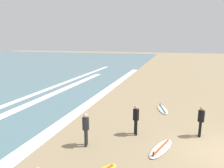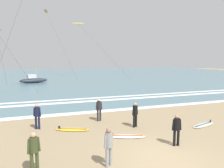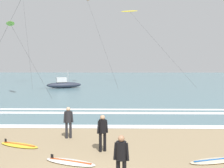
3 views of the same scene
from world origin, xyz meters
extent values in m
plane|color=#9E8763|center=(0.00, 0.00, 0.00)|extent=(160.00, 160.00, 0.00)
cube|color=white|center=(-1.81, 8.55, 0.01)|extent=(53.32, 0.90, 0.01)
cube|color=white|center=(0.53, 12.97, 0.01)|extent=(36.11, 0.84, 0.01)
cylinder|color=black|center=(1.41, 0.79, 0.41)|extent=(0.13, 0.13, 0.82)
cylinder|color=black|center=(1.22, 0.83, 0.41)|extent=(0.13, 0.13, 0.82)
cylinder|color=black|center=(1.31, 0.81, 1.11)|extent=(0.32, 0.32, 0.58)
cylinder|color=black|center=(1.50, 0.77, 1.08)|extent=(0.15, 0.11, 0.56)
cylinder|color=black|center=(1.13, 0.84, 1.08)|extent=(0.15, 0.11, 0.56)
sphere|color=#9E7051|center=(1.31, 0.81, 1.49)|extent=(0.21, 0.21, 0.21)
cylinder|color=#232328|center=(-1.18, 6.09, 0.41)|extent=(0.13, 0.13, 0.82)
cylinder|color=#232328|center=(-1.38, 6.05, 0.41)|extent=(0.13, 0.13, 0.82)
cylinder|color=#232328|center=(-1.28, 6.07, 1.11)|extent=(0.32, 0.32, 0.58)
cylinder|color=#232328|center=(-1.10, 6.11, 1.08)|extent=(0.15, 0.12, 0.56)
cylinder|color=#232328|center=(-1.46, 6.03, 1.08)|extent=(0.15, 0.12, 0.56)
sphere|color=#DBB28E|center=(-1.28, 6.07, 1.49)|extent=(0.21, 0.21, 0.21)
cylinder|color=black|center=(0.65, 4.08, 0.41)|extent=(0.13, 0.13, 0.82)
cylinder|color=black|center=(0.47, 4.00, 0.41)|extent=(0.13, 0.13, 0.82)
cylinder|color=black|center=(0.56, 4.04, 1.11)|extent=(0.32, 0.32, 0.58)
cylinder|color=black|center=(0.73, 4.12, 1.08)|extent=(0.16, 0.14, 0.56)
cylinder|color=black|center=(0.39, 3.97, 1.08)|extent=(0.16, 0.14, 0.56)
sphere|color=tan|center=(0.56, 4.04, 1.49)|extent=(0.21, 0.21, 0.21)
ellipsoid|color=silver|center=(-0.60, 2.64, 0.04)|extent=(2.18, 1.28, 0.09)
cube|color=#D84C19|center=(-0.60, 2.64, 0.09)|extent=(1.71, 0.70, 0.01)
cube|color=black|center=(-1.37, 2.92, 0.17)|extent=(0.12, 0.06, 0.16)
ellipsoid|color=beige|center=(4.97, 2.89, 0.04)|extent=(2.18, 1.15, 0.09)
cube|color=#1959B2|center=(4.97, 2.89, 0.09)|extent=(1.75, 0.58, 0.01)
cube|color=black|center=(5.76, 3.11, 0.17)|extent=(0.12, 0.05, 0.16)
camera|label=1|loc=(-9.30, 2.35, 4.87)|focal=32.28mm
camera|label=2|loc=(-4.81, -7.30, 4.27)|focal=32.14mm
camera|label=3|loc=(1.18, -7.39, 3.84)|focal=43.34mm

